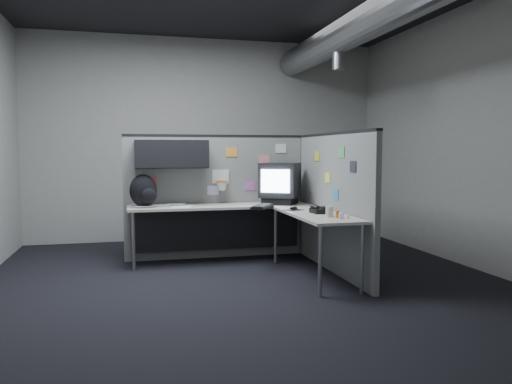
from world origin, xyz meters
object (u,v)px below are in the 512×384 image
object	(u,v)px
desk	(244,217)
backpack	(144,191)
monitor	(280,183)
keyboard	(263,206)
phone	(320,210)

from	to	relation	value
desk	backpack	size ratio (longest dim) A/B	5.76
desk	monitor	xyz separation A→B (m)	(0.53, 0.27, 0.39)
monitor	backpack	distance (m)	1.73
desk	keyboard	xyz separation A→B (m)	(0.19, -0.15, 0.14)
phone	monitor	bearing A→B (deg)	103.32
monitor	keyboard	distance (m)	0.60
desk	backpack	distance (m)	1.27
desk	keyboard	distance (m)	0.28
desk	phone	distance (m)	1.05
monitor	desk	bearing A→B (deg)	-167.12
backpack	monitor	bearing A→B (deg)	-10.02
monitor	backpack	world-z (taller)	monitor
desk	monitor	size ratio (longest dim) A/B	3.62
monitor	phone	bearing A→B (deg)	-96.63
backpack	keyboard	bearing A→B (deg)	-27.16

